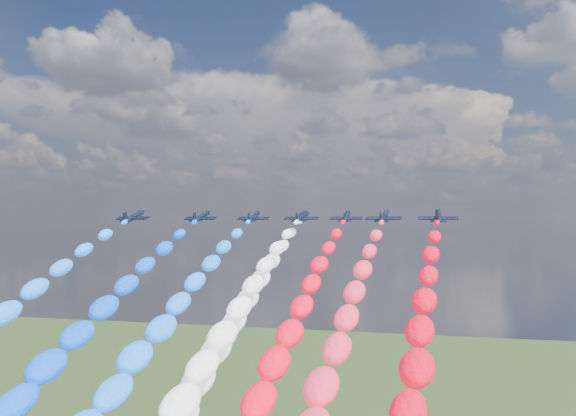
% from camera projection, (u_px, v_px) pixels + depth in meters
% --- Properties ---
extents(jet_0, '(8.45, 11.31, 5.32)m').
position_uv_depth(jet_0, '(134.00, 217.00, 160.89)').
color(jet_0, black).
extents(jet_1, '(8.53, 11.37, 5.32)m').
position_uv_depth(jet_1, '(201.00, 217.00, 167.94)').
color(jet_1, black).
extents(trail_1, '(6.29, 112.90, 52.31)m').
position_uv_depth(trail_1, '(63.00, 365.00, 111.97)').
color(trail_1, blue).
extents(jet_2, '(8.21, 11.13, 5.32)m').
position_uv_depth(jet_2, '(254.00, 217.00, 174.51)').
color(jet_2, black).
extents(trail_2, '(6.29, 112.90, 52.31)m').
position_uv_depth(trail_2, '(148.00, 357.00, 118.55)').
color(trail_2, '#146BFD').
extents(jet_3, '(8.14, 11.08, 5.32)m').
position_uv_depth(jet_3, '(301.00, 217.00, 167.75)').
color(jet_3, black).
extents(trail_3, '(6.29, 112.90, 52.31)m').
position_uv_depth(trail_3, '(212.00, 366.00, 111.79)').
color(trail_3, white).
extents(jet_4, '(8.18, 11.11, 5.32)m').
position_uv_depth(jet_4, '(304.00, 217.00, 181.96)').
color(jet_4, black).
extents(trail_4, '(6.29, 112.90, 52.31)m').
position_uv_depth(trail_4, '(226.00, 349.00, 126.00)').
color(trail_4, white).
extents(jet_5, '(8.65, 11.45, 5.32)m').
position_uv_depth(jet_5, '(346.00, 217.00, 169.75)').
color(jet_5, black).
extents(trail_5, '(6.29, 112.90, 52.31)m').
position_uv_depth(trail_5, '(281.00, 363.00, 113.79)').
color(trail_5, '#F6041F').
extents(jet_6, '(8.68, 11.47, 5.32)m').
position_uv_depth(jet_6, '(384.00, 216.00, 155.13)').
color(jet_6, black).
extents(trail_6, '(6.29, 112.90, 52.31)m').
position_uv_depth(trail_6, '(331.00, 384.00, 99.16)').
color(trail_6, '#EC243F').
extents(jet_7, '(8.66, 11.46, 5.32)m').
position_uv_depth(jet_7, '(438.00, 216.00, 142.17)').
color(jet_7, black).
extents(trail_7, '(6.29, 112.90, 52.31)m').
position_uv_depth(trail_7, '(412.00, 409.00, 86.20)').
color(trail_7, red).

